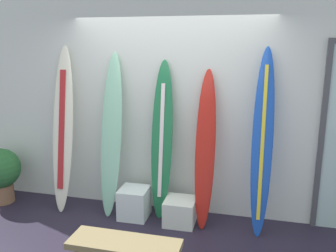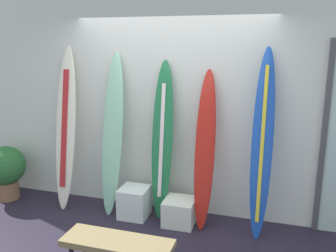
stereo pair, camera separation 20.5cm
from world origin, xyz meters
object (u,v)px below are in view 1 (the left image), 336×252
(surfboard_crimson, at_px, (205,151))
(bench, at_px, (125,248))
(display_block_left, at_px, (180,211))
(potted_plant, at_px, (0,172))
(surfboard_cobalt, at_px, (262,143))
(surfboard_seafoam, at_px, (111,135))
(surfboard_ivory, at_px, (63,130))
(display_block_center, at_px, (134,203))
(surfboard_emerald, at_px, (162,142))

(surfboard_crimson, xyz_separation_m, bench, (-0.51, -1.39, -0.52))
(display_block_left, bearing_deg, potted_plant, -179.68)
(surfboard_crimson, height_order, surfboard_cobalt, surfboard_cobalt)
(surfboard_seafoam, distance_m, surfboard_crimson, 1.21)
(surfboard_crimson, bearing_deg, surfboard_cobalt, -1.02)
(surfboard_ivory, bearing_deg, display_block_center, -4.50)
(surfboard_seafoam, distance_m, display_block_center, 0.91)
(bench, bearing_deg, display_block_left, 79.84)
(surfboard_seafoam, relative_size, surfboard_crimson, 1.10)
(surfboard_crimson, height_order, potted_plant, surfboard_crimson)
(surfboard_cobalt, distance_m, display_block_left, 1.32)
(surfboard_seafoam, height_order, surfboard_crimson, surfboard_seafoam)
(surfboard_seafoam, height_order, surfboard_cobalt, surfboard_cobalt)
(surfboard_ivory, distance_m, surfboard_crimson, 1.88)
(surfboard_cobalt, height_order, potted_plant, surfboard_cobalt)
(surfboard_ivory, bearing_deg, surfboard_crimson, 0.24)
(display_block_left, height_order, display_block_center, display_block_center)
(bench, bearing_deg, potted_plant, 151.24)
(surfboard_crimson, bearing_deg, display_block_center, -174.43)
(surfboard_seafoam, relative_size, surfboard_cobalt, 0.96)
(potted_plant, bearing_deg, surfboard_emerald, 4.86)
(surfboard_emerald, height_order, surfboard_cobalt, surfboard_cobalt)
(surfboard_cobalt, xyz_separation_m, display_block_center, (-1.54, -0.07, -0.89))
(surfboard_ivory, relative_size, bench, 2.14)
(surfboard_emerald, bearing_deg, surfboard_cobalt, -4.04)
(surfboard_emerald, xyz_separation_m, potted_plant, (-2.27, -0.19, -0.53))
(surfboard_crimson, bearing_deg, potted_plant, -177.59)
(display_block_left, bearing_deg, surfboard_crimson, 20.62)
(surfboard_crimson, height_order, display_block_center, surfboard_crimson)
(surfboard_ivory, xyz_separation_m, surfboard_cobalt, (2.53, -0.00, 0.01))
(surfboard_emerald, distance_m, potted_plant, 2.34)
(display_block_center, bearing_deg, potted_plant, -179.03)
(surfboard_ivory, height_order, display_block_center, surfboard_ivory)
(surfboard_cobalt, xyz_separation_m, bench, (-1.16, -1.38, -0.67))
(bench, bearing_deg, display_block_center, 105.97)
(display_block_left, xyz_separation_m, potted_plant, (-2.55, -0.01, 0.29))
(potted_plant, bearing_deg, surfboard_crimson, 2.41)
(surfboard_seafoam, bearing_deg, display_block_center, -17.45)
(surfboard_emerald, relative_size, display_block_left, 5.27)
(display_block_left, bearing_deg, display_block_center, 178.23)
(display_block_center, xyz_separation_m, potted_plant, (-1.95, -0.03, 0.26))
(surfboard_seafoam, height_order, bench, surfboard_seafoam)
(surfboard_cobalt, bearing_deg, bench, -130.12)
(bench, bearing_deg, surfboard_seafoam, 116.41)
(surfboard_emerald, bearing_deg, display_block_center, -153.84)
(surfboard_crimson, xyz_separation_m, surfboard_cobalt, (0.65, -0.01, 0.15))
(surfboard_crimson, relative_size, display_block_center, 4.92)
(surfboard_crimson, bearing_deg, display_block_left, -159.38)
(surfboard_emerald, distance_m, bench, 1.57)
(display_block_center, distance_m, potted_plant, 1.96)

